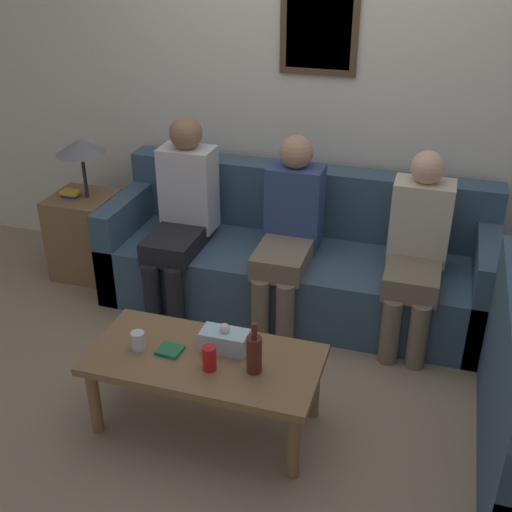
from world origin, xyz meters
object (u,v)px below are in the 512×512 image
at_px(wine_bottle, 254,353).
at_px(person_left, 182,209).
at_px(person_middle, 289,226).
at_px(person_right, 417,245).
at_px(coffee_table, 205,366).
at_px(couch_main, 297,260).
at_px(drinking_glass, 138,341).

bearing_deg(wine_bottle, person_left, 125.81).
bearing_deg(person_middle, person_right, -2.59).
distance_m(coffee_table, person_right, 1.44).
bearing_deg(person_middle, couch_main, 82.97).
xyz_separation_m(person_middle, person_right, (0.77, -0.03, -0.00)).
height_order(wine_bottle, drinking_glass, wine_bottle).
xyz_separation_m(person_left, person_right, (1.46, -0.02, -0.03)).
distance_m(wine_bottle, person_left, 1.43).
relative_size(couch_main, coffee_table, 2.18).
bearing_deg(person_middle, wine_bottle, -83.26).
distance_m(wine_bottle, person_middle, 1.19).
bearing_deg(drinking_glass, wine_bottle, 0.09).
bearing_deg(person_left, person_right, -0.72).
bearing_deg(person_left, wine_bottle, -54.19).
relative_size(person_left, person_right, 1.06).
bearing_deg(wine_bottle, person_middle, 96.74).
bearing_deg(person_middle, drinking_glass, -110.90).
height_order(drinking_glass, person_right, person_right).
relative_size(wine_bottle, person_right, 0.23).
distance_m(coffee_table, person_left, 1.29).
xyz_separation_m(couch_main, person_middle, (-0.02, -0.15, 0.31)).
bearing_deg(couch_main, drinking_glass, -109.42).
xyz_separation_m(wine_bottle, drinking_glass, (-0.59, -0.00, -0.05)).
relative_size(coffee_table, person_left, 0.94).
bearing_deg(person_middle, coffee_table, -96.12).
bearing_deg(person_right, coffee_table, -128.78).
xyz_separation_m(person_left, person_middle, (0.70, 0.02, -0.03)).
height_order(person_left, person_right, person_left).
bearing_deg(person_right, wine_bottle, -118.83).
relative_size(coffee_table, person_right, 0.99).
xyz_separation_m(coffee_table, person_left, (-0.57, 1.12, 0.28)).
bearing_deg(drinking_glass, coffee_table, 6.09).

